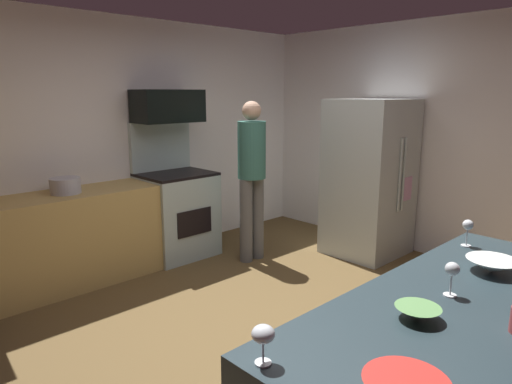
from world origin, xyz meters
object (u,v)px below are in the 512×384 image
Objects in this scene: oven_range at (177,211)px; refrigerator at (369,178)px; person_cook at (252,173)px; wine_glass_mid at (263,335)px; mixing_bowl_large at (492,266)px; stock_pot at (65,186)px; mixing_bowl_small at (418,313)px; wine_glass_near at (452,271)px; wine_glass_far at (468,227)px; microwave at (168,106)px.

refrigerator reaches higher than oven_range.
person_cook is 3.41m from wine_glass_mid.
mixing_bowl_large is 0.95× the size of stock_pot.
oven_range is 3.63m from mixing_bowl_small.
wine_glass_near is 0.98× the size of wine_glass_far.
wine_glass_far reaches higher than mixing_bowl_large.
microwave reaches higher than refrigerator.
wine_glass_far is at bearing 39.09° from mixing_bowl_large.
refrigerator reaches higher than stock_pot.
microwave is at bearing 89.44° from wine_glass_far.
person_cook reaches higher than oven_range.
wine_glass_mid is (-1.80, -3.30, -0.67)m from microwave.
mixing_bowl_small is 1.15× the size of wine_glass_near.
oven_range reaches higher than wine_glass_near.
oven_range is 3.23m from wine_glass_far.
wine_glass_near is (-1.30, -2.73, 0.05)m from person_cook.
stock_pot is (0.59, 3.22, -0.03)m from wine_glass_mid.
microwave is 4.52× the size of wine_glass_near.
mixing_bowl_small is at bearing -107.60° from microwave.
wine_glass_mid is at bearing 170.65° from mixing_bowl_large.
oven_range is at bearing -0.29° from stock_pot.
microwave is at bearing 136.94° from refrigerator.
wine_glass_near is at bearing -162.75° from wine_glass_far.
stock_pot is (-1.21, -0.08, -0.70)m from microwave.
microwave is 5.12× the size of wine_glass_mid.
mixing_bowl_small is at bearing -108.01° from oven_range.
oven_range is at bearing 84.10° from mixing_bowl_large.
wine_glass_mid is (-2.31, -2.52, 0.03)m from person_cook.
oven_range reaches higher than mixing_bowl_small.
refrigerator is 3.86m from wine_glass_mid.
wine_glass_near is (-0.80, -3.42, 0.51)m from oven_range.
microwave is 3.82m from wine_glass_mid.
mixing_bowl_small is (-1.11, -3.51, -0.75)m from microwave.
wine_glass_far is at bearing 12.54° from mixing_bowl_small.
refrigerator reaches higher than wine_glass_mid.
mixing_bowl_large reaches higher than mixing_bowl_small.
microwave reaches higher than wine_glass_near.
wine_glass_mid is 1.77m from wine_glass_far.
microwave reaches higher than mixing_bowl_small.
mixing_bowl_large is 1.39× the size of mixing_bowl_small.
microwave is at bearing 77.23° from wine_glass_near.
oven_range is 3.55m from wine_glass_near.
stock_pot is (-1.21, 0.01, 0.46)m from oven_range.
microwave is at bearing 122.92° from person_cook.
mixing_bowl_large is at bearing -76.21° from stock_pot.
refrigerator is 3.14m from wine_glass_near.
refrigerator is 2.42m from wine_glass_far.
refrigerator is 3.39m from mixing_bowl_small.
wine_glass_near is at bearing -140.69° from refrigerator.
microwave is 0.43× the size of person_cook.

